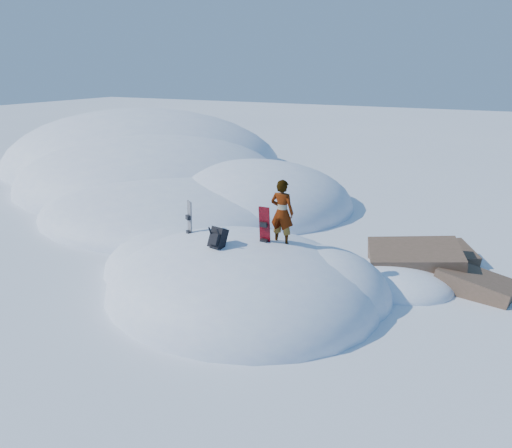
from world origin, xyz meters
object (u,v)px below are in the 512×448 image
at_px(backpack, 217,238).
at_px(person, 282,212).
at_px(snowboard_dark, 189,227).
at_px(snowboard_red, 265,235).

bearing_deg(backpack, person, 56.00).
bearing_deg(snowboard_dark, person, 40.28).
bearing_deg(backpack, snowboard_red, 55.88).
relative_size(snowboard_dark, person, 0.87).
relative_size(snowboard_red, snowboard_dark, 1.03).
bearing_deg(snowboard_dark, backpack, 3.01).
distance_m(snowboard_red, snowboard_dark, 2.22).
distance_m(snowboard_red, backpack, 1.15).
height_order(snowboard_red, person, person).
distance_m(backpack, person, 1.65).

